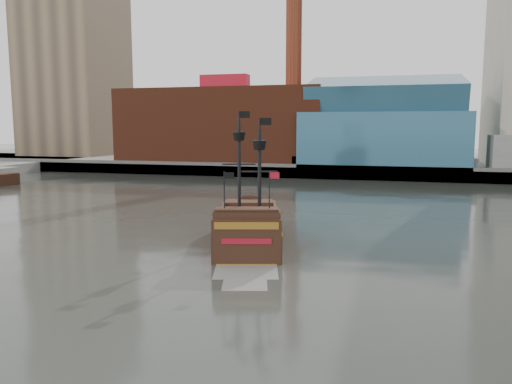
% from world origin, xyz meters
% --- Properties ---
extents(ground, '(400.00, 400.00, 0.00)m').
position_xyz_m(ground, '(0.00, 0.00, 0.00)').
color(ground, '#242621').
rests_on(ground, ground).
extents(promenade_far, '(220.00, 60.00, 2.00)m').
position_xyz_m(promenade_far, '(0.00, 92.00, 1.00)').
color(promenade_far, slate).
rests_on(promenade_far, ground).
extents(seawall, '(220.00, 1.00, 2.60)m').
position_xyz_m(seawall, '(0.00, 62.50, 1.30)').
color(seawall, '#4C4C49').
rests_on(seawall, ground).
extents(skyline, '(149.00, 45.00, 62.00)m').
position_xyz_m(skyline, '(5.21, 84.56, 24.55)').
color(skyline, brown).
rests_on(skyline, promenade_far).
extents(pirate_ship, '(8.35, 15.99, 11.48)m').
position_xyz_m(pirate_ship, '(0.94, 10.22, 1.04)').
color(pirate_ship, black).
rests_on(pirate_ship, ground).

